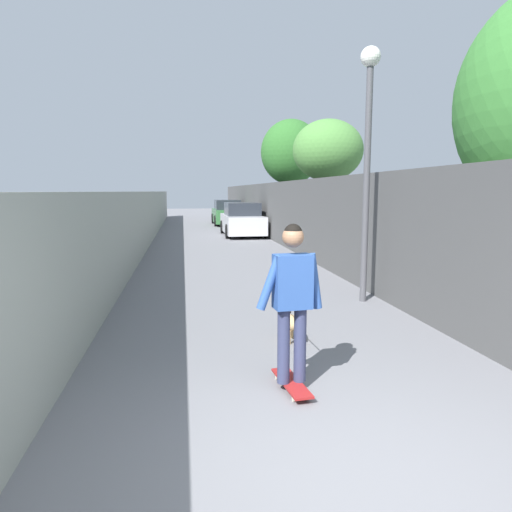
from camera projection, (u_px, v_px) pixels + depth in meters
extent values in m
plane|color=slate|center=(218.00, 248.00, 16.83)|extent=(80.00, 80.00, 0.00)
cube|color=#999E93|center=(136.00, 225.00, 14.31)|extent=(48.00, 0.30, 2.06)
cube|color=#4C4C4C|center=(303.00, 217.00, 15.11)|extent=(48.00, 0.30, 2.44)
cylinder|color=brown|center=(290.00, 203.00, 22.10)|extent=(0.28, 0.28, 3.05)
ellipsoid|color=#2D6628|center=(291.00, 152.00, 21.77)|extent=(2.84, 2.84, 3.04)
cylinder|color=brown|center=(327.00, 211.00, 16.24)|extent=(0.21, 0.21, 2.75)
ellipsoid|color=#4C843D|center=(328.00, 150.00, 15.95)|extent=(2.44, 2.44, 2.10)
cylinder|color=#4C4C51|center=(366.00, 187.00, 8.46)|extent=(0.12, 0.12, 4.28)
sphere|color=silver|center=(371.00, 57.00, 8.15)|extent=(0.36, 0.36, 0.36)
cube|color=maroon|center=(291.00, 383.00, 4.85)|extent=(0.82, 0.28, 0.02)
cylinder|color=beige|center=(277.00, 377.00, 5.10)|extent=(0.06, 0.04, 0.06)
cylinder|color=beige|center=(289.00, 376.00, 5.14)|extent=(0.06, 0.04, 0.06)
cylinder|color=beige|center=(294.00, 399.00, 4.57)|extent=(0.06, 0.04, 0.06)
cylinder|color=beige|center=(307.00, 397.00, 4.60)|extent=(0.06, 0.04, 0.06)
cylinder|color=#333859|center=(284.00, 346.00, 4.77)|extent=(0.14, 0.14, 0.79)
cylinder|color=#333859|center=(300.00, 345.00, 4.81)|extent=(0.14, 0.14, 0.79)
cube|color=#2D5199|center=(293.00, 282.00, 4.70)|extent=(0.26, 0.40, 0.56)
cylinder|color=#2D5199|center=(270.00, 282.00, 4.63)|extent=(0.12, 0.29, 0.58)
cylinder|color=#2D5199|center=(314.00, 281.00, 4.76)|extent=(0.11, 0.18, 0.59)
sphere|color=#9E7051|center=(293.00, 237.00, 4.63)|extent=(0.22, 0.22, 0.22)
sphere|color=black|center=(293.00, 233.00, 4.63)|extent=(0.19, 0.19, 0.19)
ellipsoid|color=tan|center=(291.00, 322.00, 6.38)|extent=(0.40, 0.26, 0.22)
sphere|color=tan|center=(285.00, 313.00, 6.61)|extent=(0.15, 0.15, 0.15)
cone|color=black|center=(282.00, 308.00, 6.59)|extent=(0.05, 0.05, 0.06)
cone|color=black|center=(288.00, 307.00, 6.61)|extent=(0.05, 0.05, 0.06)
cylinder|color=tan|center=(284.00, 332.00, 6.51)|extent=(0.04, 0.04, 0.18)
cylinder|color=tan|center=(292.00, 332.00, 6.54)|extent=(0.04, 0.04, 0.18)
cylinder|color=tan|center=(289.00, 338.00, 6.28)|extent=(0.04, 0.04, 0.18)
cylinder|color=tan|center=(297.00, 337.00, 6.31)|extent=(0.04, 0.04, 0.18)
cylinder|color=tan|center=(297.00, 321.00, 6.14)|extent=(0.14, 0.04, 0.13)
cylinder|color=black|center=(291.00, 304.00, 5.54)|extent=(1.55, 0.36, 0.66)
cube|color=silver|center=(242.00, 224.00, 21.67)|extent=(4.25, 1.70, 0.80)
cube|color=#262B33|center=(242.00, 209.00, 21.58)|extent=(2.21, 1.50, 0.60)
cylinder|color=black|center=(223.00, 227.00, 22.87)|extent=(0.64, 0.22, 0.64)
cylinder|color=black|center=(254.00, 226.00, 23.11)|extent=(0.64, 0.22, 0.64)
cylinder|color=black|center=(228.00, 231.00, 20.29)|extent=(0.64, 0.22, 0.64)
cylinder|color=black|center=(263.00, 231.00, 20.54)|extent=(0.64, 0.22, 0.64)
cube|color=#336B38|center=(227.00, 216.00, 28.79)|extent=(4.12, 1.70, 0.80)
cube|color=#262B33|center=(227.00, 205.00, 28.69)|extent=(2.14, 1.50, 0.60)
cylinder|color=black|center=(213.00, 218.00, 29.95)|extent=(0.64, 0.22, 0.64)
cylinder|color=black|center=(238.00, 218.00, 30.19)|extent=(0.64, 0.22, 0.64)
cylinder|color=black|center=(216.00, 221.00, 27.45)|extent=(0.64, 0.22, 0.64)
cylinder|color=black|center=(243.00, 221.00, 27.69)|extent=(0.64, 0.22, 0.64)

